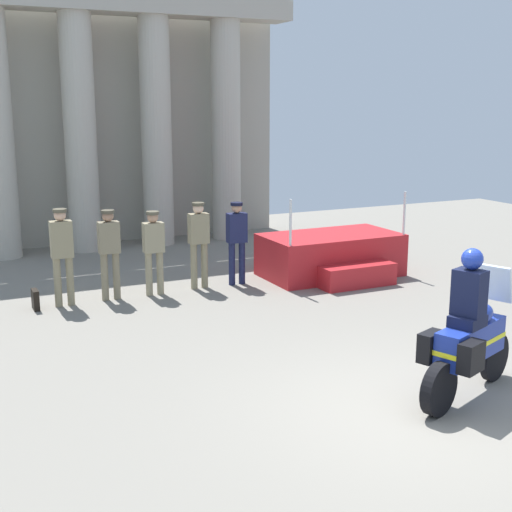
% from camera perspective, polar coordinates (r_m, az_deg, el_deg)
% --- Properties ---
extents(ground_plane, '(28.00, 28.00, 0.00)m').
position_cam_1_polar(ground_plane, '(8.70, 13.31, -12.19)').
color(ground_plane, gray).
extents(colonnade_backdrop, '(9.09, 1.62, 6.22)m').
position_cam_1_polar(colonnade_backdrop, '(18.08, -11.59, 11.48)').
color(colonnade_backdrop, '#A49F91').
rests_on(colonnade_backdrop, ground_plane).
extents(reviewing_stand, '(2.84, 2.05, 1.78)m').
position_cam_1_polar(reviewing_stand, '(14.69, 6.27, -0.02)').
color(reviewing_stand, '#B21E23').
rests_on(reviewing_stand, ground_plane).
extents(officer_in_row_0, '(0.39, 0.24, 1.76)m').
position_cam_1_polar(officer_in_row_0, '(12.79, -15.58, 0.54)').
color(officer_in_row_0, '#847A5B').
rests_on(officer_in_row_0, ground_plane).
extents(officer_in_row_1, '(0.39, 0.24, 1.68)m').
position_cam_1_polar(officer_in_row_1, '(13.00, -11.91, 0.71)').
color(officer_in_row_1, '#7A7056').
rests_on(officer_in_row_1, ground_plane).
extents(officer_in_row_2, '(0.39, 0.24, 1.60)m').
position_cam_1_polar(officer_in_row_2, '(13.20, -8.37, 0.81)').
color(officer_in_row_2, gray).
rests_on(officer_in_row_2, ground_plane).
extents(officer_in_row_3, '(0.39, 0.24, 1.70)m').
position_cam_1_polar(officer_in_row_3, '(13.56, -4.70, 1.48)').
color(officer_in_row_3, '#847A5B').
rests_on(officer_in_row_3, ground_plane).
extents(officer_in_row_4, '(0.39, 0.24, 1.66)m').
position_cam_1_polar(officer_in_row_4, '(13.83, -1.58, 1.62)').
color(officer_in_row_4, '#191E42').
rests_on(officer_in_row_4, ground_plane).
extents(motorcycle_with_rider, '(2.00, 1.00, 1.90)m').
position_cam_1_polar(motorcycle_with_rider, '(8.90, 16.95, -6.34)').
color(motorcycle_with_rider, black).
rests_on(motorcycle_with_rider, ground_plane).
extents(briefcase_on_ground, '(0.10, 0.32, 0.36)m').
position_cam_1_polar(briefcase_on_ground, '(12.90, -17.59, -3.42)').
color(briefcase_on_ground, black).
rests_on(briefcase_on_ground, ground_plane).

